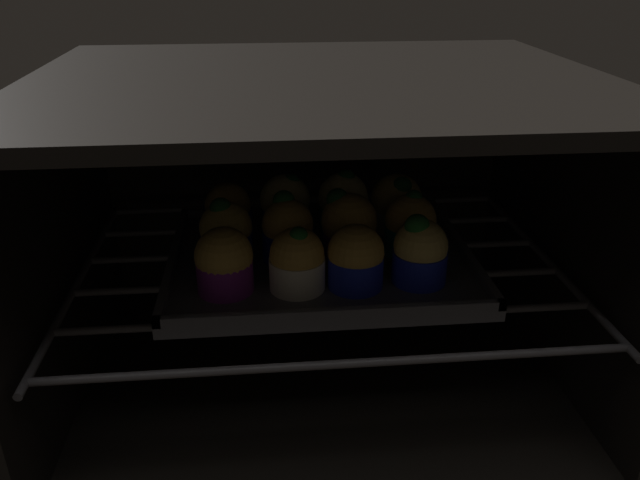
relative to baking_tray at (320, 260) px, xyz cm
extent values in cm
cube|color=black|center=(0.00, 0.69, -15.44)|extent=(59.00, 47.00, 1.50)
cube|color=black|center=(0.00, 0.69, 20.06)|extent=(59.00, 47.00, 1.50)
cube|color=black|center=(0.00, 23.44, 2.31)|extent=(59.00, 1.50, 34.00)
cube|color=black|center=(-28.75, 0.69, 2.31)|extent=(1.50, 47.00, 34.00)
cube|color=black|center=(28.75, 0.69, 2.31)|extent=(1.50, 47.00, 34.00)
cylinder|color=#4C494C|center=(0.00, -18.31, -1.09)|extent=(54.00, 0.80, 0.80)
cylinder|color=#4C494C|center=(0.00, -10.71, -1.09)|extent=(54.00, 0.80, 0.80)
cylinder|color=#4C494C|center=(0.00, -3.11, -1.09)|extent=(54.00, 0.80, 0.80)
cylinder|color=#4C494C|center=(0.00, 4.49, -1.09)|extent=(54.00, 0.80, 0.80)
cylinder|color=#4C494C|center=(0.00, 12.09, -1.09)|extent=(54.00, 0.80, 0.80)
cylinder|color=#4C494C|center=(0.00, 19.69, -1.09)|extent=(54.00, 0.80, 0.80)
cylinder|color=#4C494C|center=(-27.00, 0.69, -1.09)|extent=(0.80, 42.00, 0.80)
cylinder|color=#4C494C|center=(27.00, 0.69, -1.09)|extent=(0.80, 42.00, 0.80)
cube|color=#4C4C51|center=(0.00, 0.00, -0.09)|extent=(33.81, 27.09, 1.20)
cube|color=#4C4C51|center=(0.00, -13.15, 1.01)|extent=(33.81, 0.80, 1.00)
cube|color=#4C4C51|center=(0.00, 13.15, 1.01)|extent=(33.81, 0.80, 1.00)
cube|color=#4C4C51|center=(-16.51, 0.00, 1.01)|extent=(0.80, 27.09, 1.00)
cube|color=#4C4C51|center=(16.51, 0.00, 1.01)|extent=(0.80, 27.09, 1.00)
cylinder|color=#7A238C|center=(-10.37, -6.73, 2.22)|extent=(5.77, 5.77, 3.42)
sphere|color=gold|center=(-10.37, -6.73, 4.43)|extent=(5.94, 5.94, 5.94)
sphere|color=#28702D|center=(-11.24, -6.76, 6.21)|extent=(1.91, 1.91, 1.91)
cylinder|color=silver|center=(-3.01, -7.01, 2.22)|extent=(5.77, 5.77, 3.42)
sphere|color=gold|center=(-3.01, -7.01, 4.37)|extent=(5.60, 5.60, 5.60)
sphere|color=#19511E|center=(-2.85, -7.59, 6.69)|extent=(1.89, 1.89, 1.89)
cylinder|color=#1928B7|center=(2.99, -7.11, 2.22)|extent=(5.77, 5.77, 3.42)
sphere|color=gold|center=(2.99, -7.11, 4.39)|extent=(5.86, 5.86, 5.86)
sphere|color=#28702D|center=(3.70, -7.27, 6.11)|extent=(1.86, 1.86, 1.86)
cylinder|color=#1928B7|center=(9.83, -6.65, 2.22)|extent=(5.77, 5.77, 3.42)
sphere|color=#DBBC60|center=(9.83, -6.65, 4.58)|extent=(5.66, 5.66, 5.66)
sphere|color=#1E6023|center=(9.24, -6.88, 6.90)|extent=(2.58, 2.58, 2.58)
cylinder|color=#1928B7|center=(-10.44, 0.20, 2.22)|extent=(5.77, 5.77, 3.42)
sphere|color=gold|center=(-10.44, 0.20, 4.44)|extent=(5.88, 5.88, 5.88)
sphere|color=#1E6023|center=(-10.84, 0.00, 6.83)|extent=(2.41, 2.41, 2.41)
cylinder|color=#1928B7|center=(-3.62, -0.08, 2.22)|extent=(5.77, 5.77, 3.42)
sphere|color=gold|center=(-3.62, -0.08, 4.70)|extent=(5.74, 5.74, 5.74)
sphere|color=#1E6023|center=(-3.93, 0.81, 7.09)|extent=(2.49, 2.49, 2.49)
cylinder|color=#7A238C|center=(3.29, 0.11, 2.22)|extent=(5.77, 5.77, 3.42)
sphere|color=gold|center=(3.29, 0.11, 4.73)|extent=(6.35, 6.35, 6.35)
sphere|color=#19511E|center=(2.04, 0.79, 7.10)|extent=(2.53, 2.53, 2.53)
cylinder|color=#0C8C84|center=(10.30, 0.10, 2.22)|extent=(5.77, 5.77, 3.42)
sphere|color=gold|center=(10.30, 0.10, 4.58)|extent=(5.87, 5.87, 5.87)
sphere|color=#1E6023|center=(10.58, 0.38, 7.02)|extent=(2.03, 2.03, 2.03)
cylinder|color=#1928B7|center=(-10.47, 6.68, 2.22)|extent=(5.77, 5.77, 3.42)
sphere|color=gold|center=(-10.47, 6.68, 4.48)|extent=(5.49, 5.49, 5.49)
cylinder|color=#1928B7|center=(-3.58, 7.06, 2.22)|extent=(5.77, 5.77, 3.42)
sphere|color=#E0CC7A|center=(-3.58, 7.06, 4.86)|extent=(6.09, 6.09, 6.09)
sphere|color=#1E6023|center=(-2.87, 6.96, 6.92)|extent=(2.28, 2.28, 2.28)
cylinder|color=#0C8C84|center=(3.47, 6.76, 2.22)|extent=(5.77, 5.77, 3.42)
sphere|color=#E0CC7A|center=(3.47, 6.76, 5.01)|extent=(6.05, 6.05, 6.05)
sphere|color=#1E6023|center=(3.78, 6.72, 7.35)|extent=(2.27, 2.27, 2.27)
cylinder|color=silver|center=(10.09, 6.83, 2.22)|extent=(5.77, 5.77, 3.42)
sphere|color=gold|center=(10.09, 6.83, 4.47)|extent=(6.27, 6.27, 6.27)
sphere|color=#1E6023|center=(10.37, 5.59, 6.51)|extent=(2.50, 2.50, 2.50)
camera|label=1|loc=(-6.05, -63.49, 32.57)|focal=35.07mm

